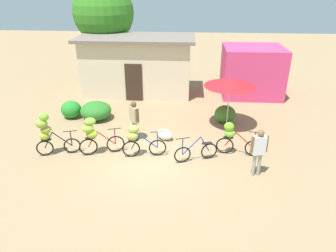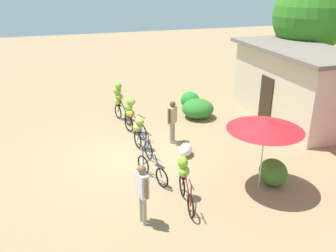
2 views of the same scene
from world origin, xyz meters
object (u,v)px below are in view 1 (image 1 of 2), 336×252
at_px(bicycle_leftmost, 47,131).
at_px(bicycle_center_loaded, 137,138).
at_px(market_umbrella, 230,82).
at_px(shop_pink, 252,71).
at_px(tree_behind_building, 103,13).
at_px(building_low, 137,65).
at_px(bicycle_by_shop, 196,152).
at_px(bicycle_rightmost, 233,136).
at_px(bicycle_near_pile, 93,133).
at_px(produce_sack, 165,134).
at_px(person_bystander, 259,148).
at_px(person_vendor, 134,117).

bearing_deg(bicycle_leftmost, bicycle_center_loaded, 2.37).
xyz_separation_m(market_umbrella, bicycle_leftmost, (-6.76, -2.94, -1.08)).
bearing_deg(shop_pink, tree_behind_building, 167.42).
xyz_separation_m(building_low, shop_pink, (6.36, 0.20, -0.27)).
xyz_separation_m(market_umbrella, bicycle_by_shop, (-1.39, -2.95, -1.71)).
bearing_deg(market_umbrella, bicycle_rightmost, -90.90).
bearing_deg(tree_behind_building, bicycle_leftmost, -89.26).
relative_size(tree_behind_building, bicycle_center_loaded, 3.70).
bearing_deg(building_low, shop_pink, 1.84).
bearing_deg(market_umbrella, building_low, 136.99).
bearing_deg(bicycle_center_loaded, tree_behind_building, 110.00).
relative_size(bicycle_near_pile, bicycle_by_shop, 1.03).
xyz_separation_m(tree_behind_building, bicycle_leftmost, (0.12, -9.38, -3.16)).
bearing_deg(bicycle_by_shop, building_low, 114.04).
height_order(building_low, produce_sack, building_low).
bearing_deg(bicycle_leftmost, tree_behind_building, 90.74).
bearing_deg(bicycle_leftmost, bicycle_rightmost, 4.76).
relative_size(shop_pink, person_bystander, 1.91).
bearing_deg(bicycle_by_shop, market_umbrella, 64.75).
distance_m(bicycle_near_pile, bicycle_by_shop, 3.77).
height_order(bicycle_near_pile, produce_sack, bicycle_near_pile).
distance_m(tree_behind_building, bicycle_rightmost, 11.67).
xyz_separation_m(bicycle_center_loaded, bicycle_rightmost, (3.48, 0.43, -0.00)).
xyz_separation_m(bicycle_by_shop, bicycle_rightmost, (1.35, 0.56, 0.40)).
relative_size(shop_pink, bicycle_by_shop, 2.05).
relative_size(bicycle_near_pile, bicycle_center_loaded, 1.00).
relative_size(bicycle_center_loaded, person_vendor, 0.98).
bearing_deg(bicycle_by_shop, shop_pink, 67.34).
bearing_deg(shop_pink, bicycle_center_loaded, -125.58).
bearing_deg(produce_sack, shop_pink, 53.52).
height_order(building_low, shop_pink, building_low).
distance_m(shop_pink, market_umbrella, 4.90).
height_order(shop_pink, bicycle_by_shop, shop_pink).
bearing_deg(produce_sack, market_umbrella, 27.68).
bearing_deg(person_bystander, bicycle_leftmost, 173.86).
bearing_deg(person_vendor, bicycle_near_pile, -134.82).
bearing_deg(bicycle_by_shop, bicycle_center_loaded, 176.25).
bearing_deg(bicycle_by_shop, bicycle_near_pile, 177.33).
height_order(produce_sack, person_bystander, person_bystander).
bearing_deg(bicycle_by_shop, tree_behind_building, 120.32).
xyz_separation_m(bicycle_leftmost, person_vendor, (2.92, 1.46, 0.03)).
bearing_deg(bicycle_center_loaded, bicycle_near_pile, 178.75).
relative_size(building_low, person_bystander, 3.78).
relative_size(building_low, bicycle_center_loaded, 3.94).
bearing_deg(person_vendor, tree_behind_building, 111.00).
bearing_deg(shop_pink, bicycle_rightmost, -104.36).
xyz_separation_m(building_low, bicycle_center_loaded, (1.11, -7.12, -0.86)).
bearing_deg(tree_behind_building, shop_pink, -12.58).
bearing_deg(person_vendor, bicycle_leftmost, -153.45).
bearing_deg(bicycle_leftmost, building_low, 73.65).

